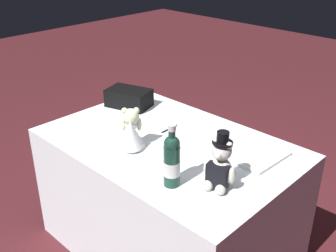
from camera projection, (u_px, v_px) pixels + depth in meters
ground_plane at (168, 246)px, 2.64m from camera, size 12.00×12.00×0.00m
reception_table at (168, 197)px, 2.48m from camera, size 1.43×0.94×0.76m
teddy_bear_groom at (220, 167)px, 1.86m from camera, size 0.16×0.15×0.28m
teddy_bear_bride at (131, 132)px, 2.20m from camera, size 0.21×0.20×0.23m
champagne_bottle at (172, 160)px, 1.87m from camera, size 0.08×0.08×0.31m
signing_pen at (170, 128)px, 2.45m from camera, size 0.01×0.14×0.01m
gift_case_black at (129, 98)px, 2.74m from camera, size 0.33×0.26×0.12m
guestbook at (261, 157)px, 2.14m from camera, size 0.20×0.31×0.02m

